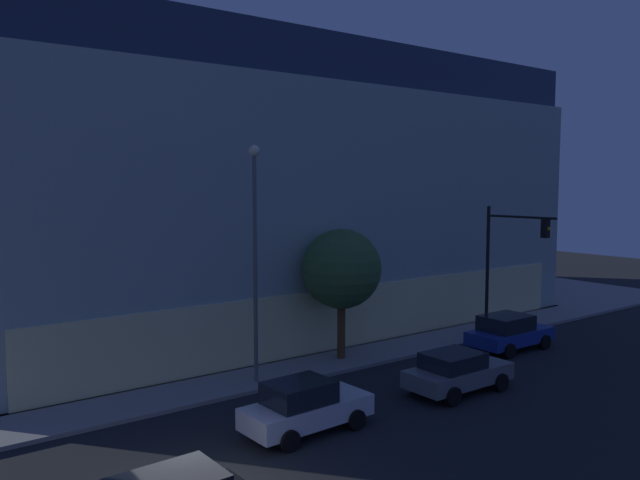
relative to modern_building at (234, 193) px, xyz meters
The scene contains 7 objects.
modern_building is the anchor object (origin of this frame).
traffic_light_far_corner 16.74m from the modern_building, 62.46° to the right, with size 0.38×3.94×6.59m.
street_lamp_sidewalk 15.13m from the modern_building, 115.67° to the right, with size 0.44×0.44×9.22m.
sidewalk_tree 13.47m from the modern_building, 97.83° to the right, with size 3.53×3.53×5.78m.
car_white 21.14m from the modern_building, 112.51° to the right, with size 4.34×2.09×1.70m.
car_grey 19.96m from the modern_building, 92.56° to the right, with size 4.33×2.10×1.57m.
car_blue 18.37m from the modern_building, 70.08° to the right, with size 4.41×2.21×1.69m.
Camera 1 is at (-6.29, -13.77, 7.88)m, focal length 35.18 mm.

